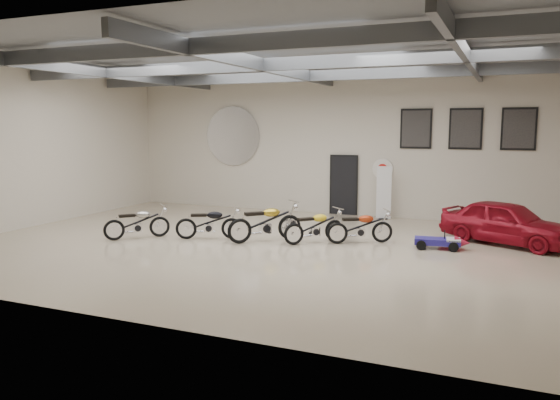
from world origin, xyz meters
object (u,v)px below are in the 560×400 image
at_px(banner_stand, 384,193).
at_px(motorcycle_red, 360,226).
at_px(motorcycle_silver, 137,222).
at_px(go_kart, 442,239).
at_px(vintage_car, 507,222).
at_px(motorcycle_black, 209,222).
at_px(motorcycle_gold, 265,222).
at_px(motorcycle_yellow, 315,226).

xyz_separation_m(banner_stand, motorcycle_red, (0.24, -4.11, -0.45)).
bearing_deg(motorcycle_silver, go_kart, -33.36).
xyz_separation_m(banner_stand, motorcycle_silver, (-5.78, -5.98, -0.45)).
distance_m(motorcycle_silver, vintage_car, 10.27).
height_order(motorcycle_silver, motorcycle_black, motorcycle_black).
distance_m(motorcycle_silver, motorcycle_black, 2.06).
bearing_deg(vintage_car, motorcycle_gold, 134.44).
bearing_deg(vintage_car, motorcycle_silver, 133.57).
xyz_separation_m(motorcycle_yellow, motorcycle_red, (1.17, 0.43, -0.01)).
distance_m(motorcycle_red, go_kart, 2.19).
height_order(motorcycle_black, motorcycle_gold, motorcycle_gold).
bearing_deg(motorcycle_black, vintage_car, -6.84).
relative_size(banner_stand, motorcycle_yellow, 1.01).
height_order(banner_stand, motorcycle_red, banner_stand).
bearing_deg(banner_stand, motorcycle_red, -98.32).
distance_m(banner_stand, vintage_car, 4.76).
relative_size(motorcycle_yellow, motorcycle_red, 1.01).
relative_size(go_kart, vintage_car, 0.41).
xyz_separation_m(motorcycle_gold, motorcycle_red, (2.51, 0.78, -0.09)).
xyz_separation_m(motorcycle_red, go_kart, (2.17, 0.14, -0.21)).
xyz_separation_m(motorcycle_silver, motorcycle_black, (1.92, 0.75, 0.01)).
bearing_deg(motorcycle_yellow, motorcycle_black, 144.43).
relative_size(banner_stand, go_kart, 1.30).
bearing_deg(motorcycle_yellow, vintage_car, -27.64).
height_order(motorcycle_black, vintage_car, vintage_car).
xyz_separation_m(motorcycle_black, motorcycle_yellow, (2.93, 0.69, -0.01)).
bearing_deg(vintage_car, motorcycle_red, 136.13).
distance_m(motorcycle_black, motorcycle_gold, 1.63).
height_order(motorcycle_red, go_kart, motorcycle_red).
distance_m(banner_stand, motorcycle_silver, 8.33).
distance_m(motorcycle_yellow, go_kart, 3.39).
relative_size(motorcycle_silver, go_kart, 1.28).
relative_size(motorcycle_red, vintage_car, 0.52).
xyz_separation_m(motorcycle_silver, motorcycle_red, (6.02, 1.87, -0.00)).
relative_size(banner_stand, motorcycle_gold, 0.86).
height_order(motorcycle_yellow, motorcycle_red, motorcycle_yellow).
distance_m(motorcycle_black, go_kart, 6.40).
xyz_separation_m(motorcycle_silver, vintage_car, (9.72, 3.32, 0.12)).
distance_m(motorcycle_gold, vintage_car, 6.59).
height_order(motorcycle_red, vintage_car, vintage_car).
bearing_deg(motorcycle_silver, banner_stand, -1.17).
relative_size(motorcycle_black, motorcycle_yellow, 1.01).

